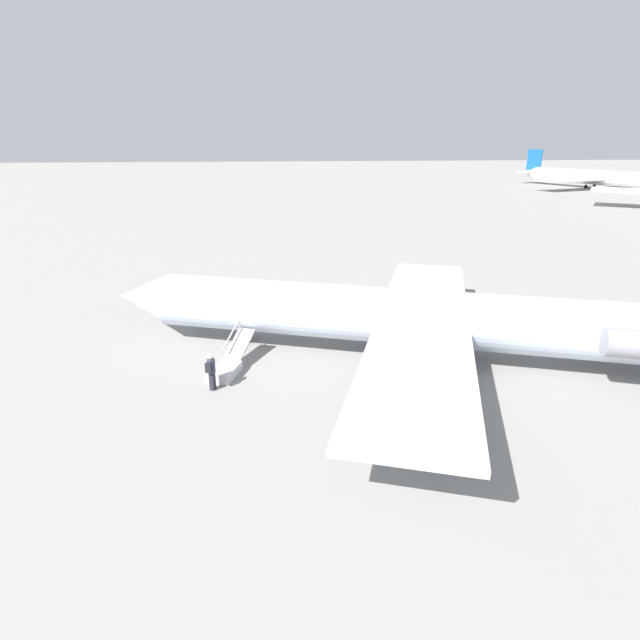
{
  "coord_description": "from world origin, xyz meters",
  "views": [
    {
      "loc": [
        7.32,
        23.43,
        10.62
      ],
      "look_at": [
        3.94,
        -0.57,
        2.01
      ],
      "focal_mm": 28.0,
      "sensor_mm": 36.0,
      "label": 1
    }
  ],
  "objects_px": {
    "airplane_far_center": "(604,178)",
    "boarding_stairs": "(228,366)",
    "passenger": "(211,370)",
    "airplane_main": "(418,317)"
  },
  "relations": [
    {
      "from": "airplane_far_center",
      "to": "passenger",
      "type": "distance_m",
      "value": 128.51
    },
    {
      "from": "boarding_stairs",
      "to": "passenger",
      "type": "height_order",
      "value": "boarding_stairs"
    },
    {
      "from": "airplane_main",
      "to": "airplane_far_center",
      "type": "relative_size",
      "value": 0.64
    },
    {
      "from": "airplane_far_center",
      "to": "passenger",
      "type": "xyz_separation_m",
      "value": [
        87.85,
        93.78,
        -1.68
      ]
    },
    {
      "from": "airplane_far_center",
      "to": "passenger",
      "type": "bearing_deg",
      "value": -61.36
    },
    {
      "from": "airplane_far_center",
      "to": "boarding_stairs",
      "type": "bearing_deg",
      "value": -61.66
    },
    {
      "from": "airplane_main",
      "to": "airplane_far_center",
      "type": "bearing_deg",
      "value": -109.08
    },
    {
      "from": "airplane_far_center",
      "to": "boarding_stairs",
      "type": "distance_m",
      "value": 126.84
    },
    {
      "from": "airplane_far_center",
      "to": "airplane_main",
      "type": "bearing_deg",
      "value": -58.49
    },
    {
      "from": "airplane_main",
      "to": "passenger",
      "type": "height_order",
      "value": "airplane_main"
    }
  ]
}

